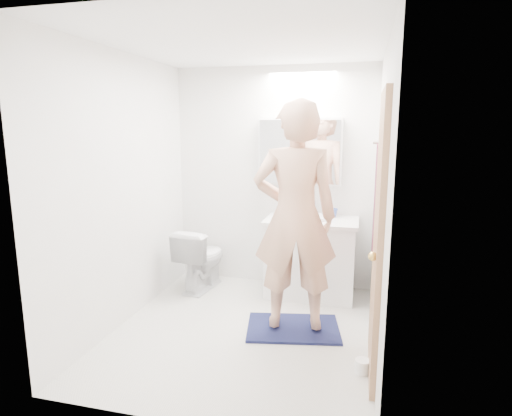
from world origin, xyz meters
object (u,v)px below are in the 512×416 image
(soap_bottle_a, at_px, (287,206))
(toothbrush_cup, at_px, (333,213))
(vanity_cabinet, at_px, (311,259))
(toilet_paper_roll, at_px, (362,366))
(medicine_cabinet, at_px, (300,152))
(toilet, at_px, (201,258))
(soap_bottle_b, at_px, (302,208))
(person, at_px, (295,217))

(soap_bottle_a, relative_size, toothbrush_cup, 2.05)
(vanity_cabinet, relative_size, toothbrush_cup, 9.26)
(toothbrush_cup, height_order, toilet_paper_roll, toothbrush_cup)
(vanity_cabinet, relative_size, medicine_cabinet, 1.02)
(medicine_cabinet, xyz_separation_m, toilet, (-1.02, -0.33, -1.16))
(medicine_cabinet, distance_m, soap_bottle_b, 0.60)
(toilet, xyz_separation_m, soap_bottle_b, (1.06, 0.30, 0.56))
(vanity_cabinet, distance_m, soap_bottle_a, 0.62)
(person, xyz_separation_m, soap_bottle_a, (-0.24, 1.00, -0.09))
(soap_bottle_a, xyz_separation_m, toilet_paper_roll, (0.84, -1.54, -0.87))
(vanity_cabinet, bearing_deg, toothbrush_cup, 37.92)
(soap_bottle_b, height_order, toilet_paper_roll, soap_bottle_b)
(vanity_cabinet, xyz_separation_m, soap_bottle_b, (-0.13, 0.18, 0.51))
(vanity_cabinet, xyz_separation_m, toothbrush_cup, (0.21, 0.16, 0.48))
(soap_bottle_b, bearing_deg, toilet, -164.41)
(vanity_cabinet, distance_m, medicine_cabinet, 1.14)
(vanity_cabinet, height_order, toothbrush_cup, toothbrush_cup)
(medicine_cabinet, relative_size, soap_bottle_a, 4.41)
(person, height_order, soap_bottle_b, person)
(vanity_cabinet, distance_m, toilet_paper_roll, 1.53)
(medicine_cabinet, xyz_separation_m, soap_bottle_a, (-0.12, -0.06, -0.58))
(person, xyz_separation_m, toilet_paper_roll, (0.60, -0.54, -0.96))
(toilet, xyz_separation_m, toilet_paper_roll, (1.73, -1.28, -0.29))
(person, relative_size, toothbrush_cup, 19.87)
(toilet, height_order, soap_bottle_b, soap_bottle_b)
(soap_bottle_b, relative_size, toilet_paper_roll, 1.49)
(soap_bottle_a, height_order, toothbrush_cup, soap_bottle_a)
(vanity_cabinet, height_order, soap_bottle_b, soap_bottle_b)
(medicine_cabinet, height_order, toilet, medicine_cabinet)
(person, xyz_separation_m, toothbrush_cup, (0.25, 1.01, -0.15))
(soap_bottle_a, xyz_separation_m, soap_bottle_b, (0.16, 0.03, -0.02))
(soap_bottle_a, xyz_separation_m, toothbrush_cup, (0.49, 0.01, -0.05))
(vanity_cabinet, bearing_deg, toilet_paper_roll, -68.35)
(medicine_cabinet, xyz_separation_m, toilet_paper_roll, (0.72, -1.60, -1.45))
(medicine_cabinet, bearing_deg, vanity_cabinet, -51.92)
(toilet, bearing_deg, soap_bottle_a, -155.61)
(toilet, distance_m, toothbrush_cup, 1.51)
(soap_bottle_b, bearing_deg, toilet_paper_roll, -66.66)
(toilet, distance_m, soap_bottle_a, 1.10)
(medicine_cabinet, bearing_deg, toilet, -162.30)
(toothbrush_cup, relative_size, toilet_paper_roll, 0.88)
(person, relative_size, toilet_paper_roll, 17.56)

